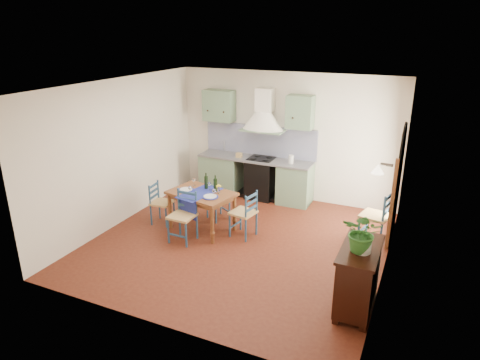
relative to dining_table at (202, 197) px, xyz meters
The scene contains 13 objects.
floor 1.11m from the dining_table, 13.15° to the right, with size 5.00×5.00×0.00m, color #44170E.
back_wall 2.16m from the dining_table, 79.30° to the left, with size 5.00×0.96×2.80m.
right_wall 3.42m from the dining_table, ahead, with size 0.26×5.00×2.80m.
left_wall 1.80m from the dining_table, behind, with size 0.04×5.00×2.80m, color silver.
ceiling 2.31m from the dining_table, 13.15° to the right, with size 5.00×5.00×0.01m, color silver.
dining_table is the anchor object (origin of this frame).
chair_near 0.57m from the dining_table, 99.26° to the right, with size 0.44×0.44×0.93m.
chair_far 0.59m from the dining_table, 85.10° to the left, with size 0.51×0.51×0.81m.
chair_left 0.91m from the dining_table, behind, with size 0.42×0.42×0.83m.
chair_right 0.88m from the dining_table, ahead, with size 0.48×0.48×0.89m.
chair_spare 3.20m from the dining_table, 14.32° to the left, with size 0.56×0.56×1.00m.
sideboard 3.38m from the dining_table, 22.20° to the right, with size 0.50×1.05×0.94m.
potted_plant 3.48m from the dining_table, 23.64° to the right, with size 0.50×0.43×0.55m, color #2E6D27.
Camera 1 is at (2.87, -6.28, 3.68)m, focal length 32.00 mm.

